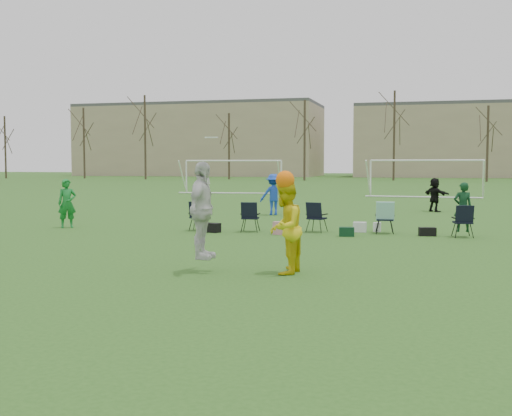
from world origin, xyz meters
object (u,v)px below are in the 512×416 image
(fielder_blue, at_px, (273,195))
(center_contest, at_px, (245,218))
(goal_left, at_px, (233,167))
(goal_mid, at_px, (426,168))
(fielder_black, at_px, (435,195))
(fielder_green_near, at_px, (67,203))

(fielder_blue, height_order, center_contest, center_contest)
(center_contest, xyz_separation_m, goal_left, (-10.55, 33.86, 0.81))
(center_contest, relative_size, goal_left, 0.37)
(goal_left, distance_m, goal_mid, 14.14)
(center_contest, bearing_deg, goal_left, 107.31)
(fielder_blue, bearing_deg, goal_left, -92.15)
(center_contest, bearing_deg, fielder_black, 77.80)
(goal_left, bearing_deg, fielder_blue, -73.41)
(fielder_green_near, height_order, fielder_blue, fielder_blue)
(fielder_green_near, distance_m, fielder_blue, 9.02)
(fielder_green_near, xyz_separation_m, fielder_black, (12.29, 10.79, -0.06))
(fielder_blue, relative_size, fielder_black, 1.13)
(fielder_green_near, height_order, goal_left, goal_left)
(fielder_blue, height_order, goal_mid, goal_mid)
(fielder_blue, bearing_deg, fielder_black, -174.67)
(fielder_green_near, bearing_deg, goal_left, 57.10)
(goal_left, bearing_deg, fielder_green_near, -90.39)
(fielder_black, bearing_deg, goal_mid, -42.12)
(fielder_blue, bearing_deg, fielder_green_near, 27.89)
(fielder_green_near, bearing_deg, fielder_black, 3.77)
(fielder_green_near, distance_m, goal_left, 26.77)
(fielder_black, height_order, center_contest, center_contest)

